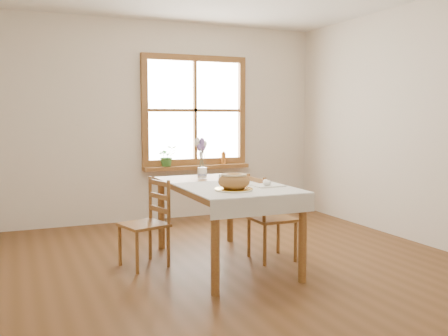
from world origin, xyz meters
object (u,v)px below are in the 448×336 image
(dining_table, at_px, (224,193))
(flower_vase, at_px, (202,173))
(chair_left, at_px, (144,223))
(chair_right, at_px, (272,217))
(bread_plate, at_px, (234,190))

(dining_table, xyz_separation_m, flower_vase, (-0.04, 0.47, 0.14))
(dining_table, bearing_deg, chair_left, 163.84)
(chair_right, bearing_deg, flower_vase, 44.45)
(chair_right, height_order, bread_plate, chair_right)
(chair_left, relative_size, chair_right, 0.98)
(dining_table, height_order, bread_plate, bread_plate)
(chair_left, bearing_deg, dining_table, 57.87)
(bread_plate, xyz_separation_m, flower_vase, (0.07, 0.92, 0.03))
(dining_table, relative_size, chair_right, 1.95)
(dining_table, height_order, chair_right, chair_right)
(chair_right, bearing_deg, chair_left, 77.28)
(bread_plate, distance_m, flower_vase, 0.92)
(dining_table, bearing_deg, flower_vase, 94.82)
(dining_table, bearing_deg, chair_right, -6.52)
(chair_left, height_order, bread_plate, chair_left)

